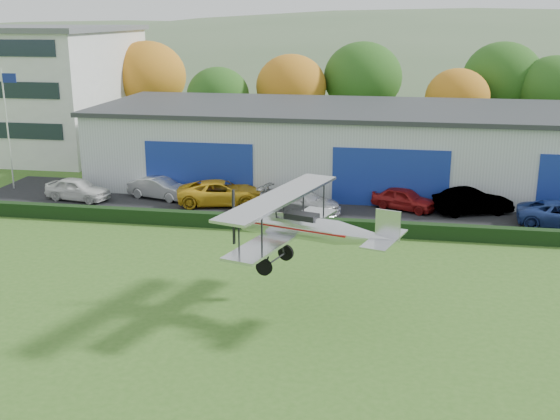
% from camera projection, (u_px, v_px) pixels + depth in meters
% --- Properties ---
extents(ground, '(300.00, 300.00, 0.00)m').
position_uv_depth(ground, '(214.00, 384.00, 21.73)').
color(ground, '#36601E').
rests_on(ground, ground).
extents(apron, '(48.00, 9.00, 0.05)m').
position_uv_depth(apron, '(355.00, 209.00, 41.08)').
color(apron, black).
rests_on(apron, ground).
extents(hedge, '(46.00, 0.60, 0.80)m').
position_uv_depth(hedge, '(349.00, 227.00, 36.43)').
color(hedge, black).
rests_on(hedge, ground).
extents(hangar, '(40.60, 12.60, 5.30)m').
position_uv_depth(hangar, '(393.00, 146.00, 46.61)').
color(hangar, '#B2B7BC').
rests_on(hangar, ground).
extents(office_block, '(20.60, 15.60, 10.40)m').
position_uv_depth(office_block, '(5.00, 89.00, 58.11)').
color(office_block, silver).
rests_on(office_block, ground).
extents(flagpole, '(1.05, 0.10, 8.00)m').
position_uv_depth(flagpole, '(8.00, 118.00, 44.56)').
color(flagpole, silver).
rests_on(flagpole, ground).
extents(tree_belt, '(75.70, 13.22, 10.12)m').
position_uv_depth(tree_belt, '(348.00, 84.00, 58.45)').
color(tree_belt, '#3D2614').
rests_on(tree_belt, ground).
extents(distant_hills, '(430.00, 196.00, 56.00)m').
position_uv_depth(distant_hills, '(358.00, 123.00, 158.51)').
color(distant_hills, '#4C6642').
rests_on(distant_hills, ground).
extents(car_0, '(4.39, 2.39, 1.42)m').
position_uv_depth(car_0, '(78.00, 189.00, 42.88)').
color(car_0, silver).
rests_on(car_0, apron).
extents(car_1, '(4.37, 2.51, 1.36)m').
position_uv_depth(car_1, '(160.00, 188.00, 43.25)').
color(car_1, silver).
rests_on(car_1, apron).
extents(car_2, '(5.77, 3.58, 1.49)m').
position_uv_depth(car_2, '(221.00, 193.00, 41.83)').
color(car_2, gold).
rests_on(car_2, apron).
extents(car_3, '(5.34, 3.38, 1.44)m').
position_uv_depth(car_3, '(300.00, 201.00, 40.12)').
color(car_3, silver).
rests_on(car_3, apron).
extents(car_4, '(4.19, 3.02, 1.33)m').
position_uv_depth(car_4, '(404.00, 199.00, 40.77)').
color(car_4, maroon).
rests_on(car_4, apron).
extents(car_5, '(4.82, 3.05, 1.50)m').
position_uv_depth(car_5, '(473.00, 201.00, 39.89)').
color(car_5, gray).
rests_on(car_5, apron).
extents(biplane, '(7.06, 7.99, 2.99)m').
position_uv_depth(biplane, '(304.00, 225.00, 26.15)').
color(biplane, silver).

